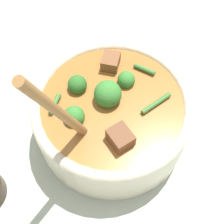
# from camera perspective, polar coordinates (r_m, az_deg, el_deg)

# --- Properties ---
(ground_plane) EXTENTS (4.00, 4.00, 0.00)m
(ground_plane) POSITION_cam_1_polar(r_m,az_deg,el_deg) (0.54, 0.00, -3.24)
(ground_plane) COLOR #ADBCAD
(stew_bowl) EXTENTS (0.24, 0.25, 0.27)m
(stew_bowl) POSITION_cam_1_polar(r_m,az_deg,el_deg) (0.49, -0.07, -0.33)
(stew_bowl) COLOR beige
(stew_bowl) RESTS_ON ground_plane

